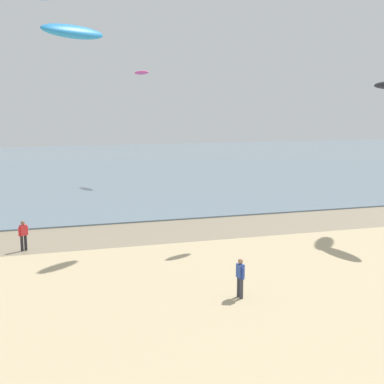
% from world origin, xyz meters
% --- Properties ---
extents(wet_sand_strip, '(120.00, 6.00, 0.01)m').
position_xyz_m(wet_sand_strip, '(0.00, 24.74, 0.00)').
color(wet_sand_strip, gray).
rests_on(wet_sand_strip, ground).
extents(sea, '(160.00, 70.00, 0.10)m').
position_xyz_m(sea, '(0.00, 62.74, 0.05)').
color(sea, slate).
rests_on(sea, ground).
extents(person_nearest_camera, '(0.27, 0.57, 1.71)m').
position_xyz_m(person_nearest_camera, '(2.28, 12.31, 0.92)').
color(person_nearest_camera, '#383842').
rests_on(person_nearest_camera, ground).
extents(person_by_waterline, '(0.52, 0.35, 1.71)m').
position_xyz_m(person_by_waterline, '(-6.55, 22.63, 0.92)').
color(person_by_waterline, '#232328').
rests_on(person_by_waterline, ground).
extents(kite_aloft_2, '(1.58, 2.62, 0.47)m').
position_xyz_m(kite_aloft_2, '(5.26, 46.73, 11.28)').
color(kite_aloft_2, '#E54C99').
extents(kite_aloft_3, '(3.47, 2.72, 0.96)m').
position_xyz_m(kite_aloft_3, '(-3.84, 17.73, 11.36)').
color(kite_aloft_3, '#2384D1').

